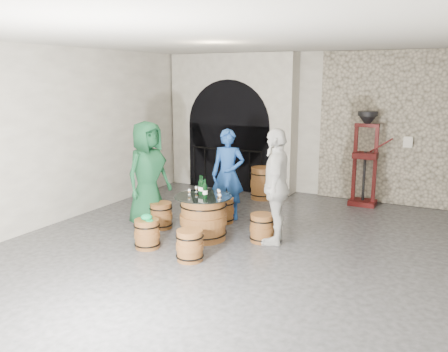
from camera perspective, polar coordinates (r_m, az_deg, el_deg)
The scene contains 29 objects.
ground at distance 7.61m, azimuth 1.25°, elevation -8.55°, with size 8.00×8.00×0.00m, color #2A2A2D.
wall_back at distance 10.92m, azimuth 10.69°, elevation 6.10°, with size 8.00×8.00×0.00m, color silver.
wall_front at distance 4.10m, azimuth -24.33°, elevation -4.08°, with size 8.00×8.00×0.00m, color silver.
wall_left at distance 9.29m, azimuth -18.50°, elevation 4.72°, with size 8.00×8.00×0.00m, color silver.
ceiling at distance 7.16m, azimuth 1.37°, elevation 16.22°, with size 8.00×8.00×0.00m, color beige.
stone_facing_panel at distance 10.48m, azimuth 20.07°, elevation 5.35°, with size 3.20×0.12×3.18m, color #B0A58C.
arched_opening at distance 11.38m, azimuth 1.05°, elevation 6.43°, with size 3.10×0.60×3.19m.
barrel_table at distance 7.89m, azimuth -2.48°, elevation -5.03°, with size 0.95×0.95×0.74m.
barrel_stool_left at distance 8.55m, azimuth -7.59°, elevation -4.73°, with size 0.42×0.42×0.46m.
barrel_stool_far at distance 8.80m, azimuth -0.10°, elevation -4.14°, with size 0.42×0.42×0.46m.
barrel_stool_right at distance 7.81m, azimuth 4.60°, elevation -6.27°, with size 0.42×0.42×0.46m.
barrel_stool_near_right at distance 7.03m, azimuth -4.14°, elevation -8.34°, with size 0.42×0.42×0.46m.
barrel_stool_near_left at distance 7.61m, azimuth -9.24°, elevation -6.89°, with size 0.42×0.42×0.46m.
green_cap at distance 7.52m, azimuth -9.29°, elevation -4.93°, with size 0.23×0.18×0.10m.
person_green at distance 8.58m, azimuth -9.16°, elevation 0.23°, with size 0.93×0.60×1.90m, color #124325.
person_blue at distance 8.90m, azimuth 0.49°, elevation 0.19°, with size 0.62×0.41×1.71m, color navy.
person_white at distance 7.61m, azimuth 6.28°, elevation -1.25°, with size 1.10×0.46×1.88m, color silver.
wine_bottle_left at distance 7.86m, azimuth -2.85°, elevation -1.30°, with size 0.08×0.08×0.32m.
wine_bottle_center at distance 7.60m, azimuth -2.29°, elevation -1.75°, with size 0.08×0.08×0.32m.
wine_bottle_right at distance 7.83m, azimuth -2.63°, elevation -1.35°, with size 0.08×0.08×0.32m.
tasting_glass_a at distance 7.87m, azimuth -4.21°, elevation -1.92°, with size 0.05×0.05×0.10m, color #B26822, non-canonical shape.
tasting_glass_b at distance 7.77m, azimuth -0.58°, elevation -2.06°, with size 0.05×0.05×0.10m, color #B26822, non-canonical shape.
tasting_glass_c at distance 8.00m, azimuth -2.74°, elevation -1.67°, with size 0.05×0.05×0.10m, color #B26822, non-canonical shape.
tasting_glass_d at distance 7.84m, azimuth -0.69°, elevation -1.93°, with size 0.05×0.05×0.10m, color #B26822, non-canonical shape.
tasting_glass_e at distance 7.53m, azimuth -0.49°, elevation -2.52°, with size 0.05×0.05×0.10m, color #B26822, non-canonical shape.
tasting_glass_f at distance 8.04m, azimuth -3.36°, elevation -1.60°, with size 0.05×0.05×0.10m, color #B26822, non-canonical shape.
side_barrel at distance 10.50m, azimuth 4.62°, elevation -0.87°, with size 0.53×0.53×0.71m.
corking_press at distance 10.23m, azimuth 16.67°, elevation 2.86°, with size 0.81×0.44×1.97m.
control_box at distance 10.40m, azimuth 21.28°, elevation 3.83°, with size 0.18×0.10×0.22m, color silver.
Camera 1 is at (3.15, -6.40, 2.65)m, focal length 38.00 mm.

